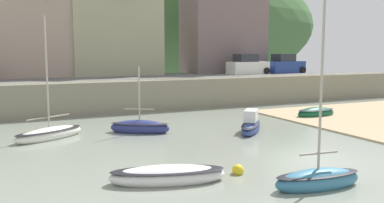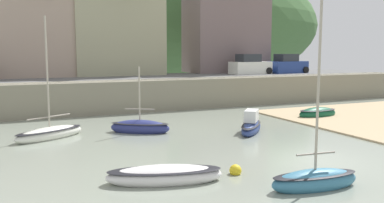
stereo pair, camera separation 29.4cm
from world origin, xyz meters
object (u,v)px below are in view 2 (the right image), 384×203
object	(u,v)px
waterfront_building_right	(226,18)
church_with_spire	(249,12)
motorboat_with_cabin	(318,113)
parked_car_by_wall	(250,66)
sailboat_blue_trim	(140,127)
mooring_buoy	(235,170)
waterfront_building_centre	(115,22)
sailboat_white_hull	(251,126)
waterfront_building_left	(39,20)
fishing_boat_green	(165,175)
sailboat_tall_mast	(315,179)
dinghy_open_wooden	(50,133)
parked_car_end_of_row	(288,65)

from	to	relation	value
waterfront_building_right	church_with_spire	world-z (taller)	church_with_spire
motorboat_with_cabin	parked_car_by_wall	xyz separation A→B (m)	(1.82, 11.90, 2.92)
sailboat_blue_trim	parked_car_by_wall	xyz separation A→B (m)	(14.88, 11.99, 2.90)
mooring_buoy	parked_car_by_wall	bearing A→B (deg)	56.75
motorboat_with_cabin	mooring_buoy	xyz separation A→B (m)	(-12.10, -9.33, -0.14)
waterfront_building_centre	parked_car_by_wall	bearing A→B (deg)	-20.32
waterfront_building_right	waterfront_building_centre	bearing A→B (deg)	-180.00
sailboat_white_hull	mooring_buoy	xyz separation A→B (m)	(-4.99, -6.78, -0.21)
waterfront_building_centre	mooring_buoy	bearing A→B (deg)	-93.92
waterfront_building_left	fishing_boat_green	size ratio (longest dim) A/B	2.21
waterfront_building_right	parked_car_by_wall	world-z (taller)	waterfront_building_right
waterfront_building_centre	parked_car_by_wall	xyz separation A→B (m)	(12.15, -4.50, -4.13)
sailboat_blue_trim	fishing_boat_green	distance (m)	9.21
church_with_spire	fishing_boat_green	size ratio (longest dim) A/B	3.06
sailboat_white_hull	fishing_boat_green	distance (m)	10.19
waterfront_building_centre	sailboat_blue_trim	xyz separation A→B (m)	(-2.72, -16.49, -7.04)
sailboat_tall_mast	dinghy_open_wooden	bearing A→B (deg)	127.51
parked_car_by_wall	fishing_boat_green	bearing A→B (deg)	-131.78
motorboat_with_cabin	mooring_buoy	distance (m)	15.28
waterfront_building_left	waterfront_building_centre	distance (m)	6.80
motorboat_with_cabin	sailboat_tall_mast	size ratio (longest dim) A/B	0.48
sailboat_blue_trim	mooring_buoy	bearing A→B (deg)	-50.92
waterfront_building_right	parked_car_end_of_row	world-z (taller)	waterfront_building_right
church_with_spire	parked_car_by_wall	bearing A→B (deg)	-120.54
church_with_spire	parked_car_by_wall	size ratio (longest dim) A/B	3.21
sailboat_tall_mast	mooring_buoy	xyz separation A→B (m)	(-1.66, 2.52, -0.17)
waterfront_building_centre	dinghy_open_wooden	distance (m)	19.13
waterfront_building_left	parked_car_end_of_row	bearing A→B (deg)	-10.85
motorboat_with_cabin	sailboat_blue_trim	bearing A→B (deg)	178.61
waterfront_building_right	sailboat_tall_mast	distance (m)	31.68
waterfront_building_right	dinghy_open_wooden	xyz separation A→B (m)	(-19.53, -16.07, -7.85)
sailboat_white_hull	parked_car_by_wall	world-z (taller)	parked_car_by_wall
church_with_spire	sailboat_blue_trim	distance (m)	29.95
waterfront_building_right	church_with_spire	xyz separation A→B (m)	(5.25, 4.00, 1.18)
church_with_spire	mooring_buoy	bearing A→B (deg)	-122.49
waterfront_building_right	parked_car_by_wall	size ratio (longest dim) A/B	2.70
sailboat_blue_trim	fishing_boat_green	size ratio (longest dim) A/B	0.91
mooring_buoy	fishing_boat_green	bearing A→B (deg)	175.75
dinghy_open_wooden	parked_car_end_of_row	world-z (taller)	dinghy_open_wooden
waterfront_building_left	waterfront_building_right	xyz separation A→B (m)	(18.72, 0.00, 0.81)
fishing_boat_green	sailboat_tall_mast	bearing A→B (deg)	-15.55
waterfront_building_left	waterfront_building_centre	size ratio (longest dim) A/B	1.00
waterfront_building_right	sailboat_tall_mast	size ratio (longest dim) A/B	1.72
waterfront_building_right	dinghy_open_wooden	bearing A→B (deg)	-140.55
waterfront_building_left	parked_car_end_of_row	distance (m)	24.25
dinghy_open_wooden	mooring_buoy	bearing A→B (deg)	-87.90
sailboat_white_hull	sailboat_blue_trim	world-z (taller)	sailboat_blue_trim
sailboat_blue_trim	sailboat_white_hull	bearing A→B (deg)	10.75
motorboat_with_cabin	dinghy_open_wooden	xyz separation A→B (m)	(-17.95, 0.32, 0.01)
waterfront_building_left	dinghy_open_wooden	size ratio (longest dim) A/B	1.46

